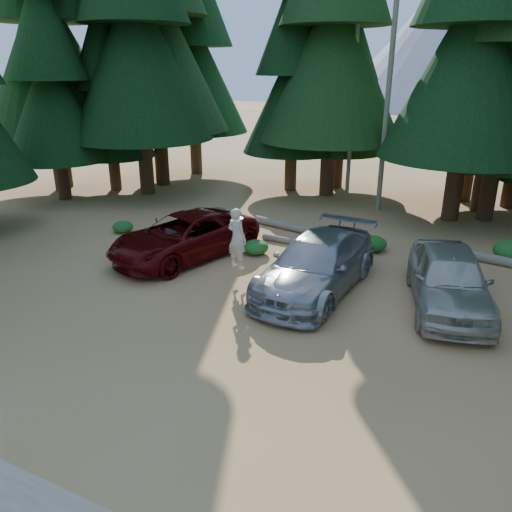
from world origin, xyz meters
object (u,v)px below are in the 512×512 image
(silver_minivan_center, at_px, (317,265))
(log_mid, at_px, (297,242))
(frisbee_player, at_px, (237,238))
(silver_minivan_right, at_px, (449,279))
(log_left, at_px, (299,229))
(red_pickup, at_px, (184,236))

(silver_minivan_center, xyz_separation_m, log_mid, (-2.03, 3.57, -0.73))
(frisbee_player, distance_m, log_mid, 4.31)
(silver_minivan_center, bearing_deg, silver_minivan_right, 12.14)
(frisbee_player, xyz_separation_m, log_left, (-0.02, 5.58, -1.31))
(silver_minivan_center, bearing_deg, log_mid, 123.06)
(silver_minivan_right, height_order, log_mid, silver_minivan_right)
(red_pickup, relative_size, silver_minivan_center, 0.98)
(red_pickup, distance_m, log_mid, 4.44)
(red_pickup, xyz_separation_m, silver_minivan_right, (9.08, -0.02, 0.07))
(silver_minivan_right, xyz_separation_m, log_left, (-6.35, 4.51, -0.71))
(frisbee_player, distance_m, log_left, 5.73)
(red_pickup, height_order, frisbee_player, frisbee_player)
(frisbee_player, bearing_deg, log_mid, -80.35)
(frisbee_player, bearing_deg, red_pickup, -5.22)
(log_left, bearing_deg, silver_minivan_right, -23.04)
(log_left, bearing_deg, silver_minivan_center, -51.20)
(silver_minivan_right, distance_m, frisbee_player, 6.45)
(red_pickup, bearing_deg, log_left, 75.24)
(red_pickup, xyz_separation_m, frisbee_player, (2.75, -1.09, 0.67))
(red_pickup, relative_size, log_left, 1.24)
(log_left, xyz_separation_m, log_mid, (0.50, -1.52, -0.04))
(frisbee_player, bearing_deg, log_left, -73.36)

